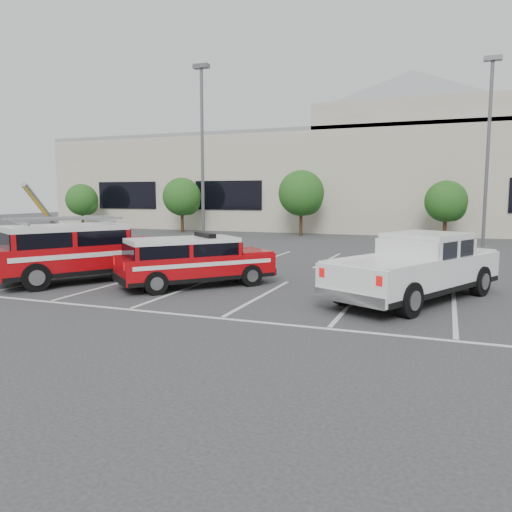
{
  "coord_description": "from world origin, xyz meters",
  "views": [
    {
      "loc": [
        5.11,
        -13.74,
        3.03
      ],
      "look_at": [
        -0.65,
        1.31,
        1.05
      ],
      "focal_mm": 35.0,
      "sensor_mm": 36.0,
      "label": 1
    }
  ],
  "objects_px": {
    "fire_chief_suv": "(193,265)",
    "white_pickup": "(417,274)",
    "light_pole_left": "(202,157)",
    "tree_mid_right": "(447,203)",
    "tree_mid_left": "(303,195)",
    "convention_building": "(389,176)",
    "tree_far_left": "(83,201)",
    "ladder_suv": "(79,256)",
    "light_pole_mid": "(488,154)",
    "tree_left": "(183,198)",
    "utility_rig": "(33,245)"
  },
  "relations": [
    {
      "from": "light_pole_left",
      "to": "fire_chief_suv",
      "type": "relative_size",
      "value": 2.06
    },
    {
      "from": "tree_mid_left",
      "to": "ladder_suv",
      "type": "bearing_deg",
      "value": -95.29
    },
    {
      "from": "tree_mid_right",
      "to": "light_pole_left",
      "type": "bearing_deg",
      "value": -142.5
    },
    {
      "from": "fire_chief_suv",
      "to": "utility_rig",
      "type": "xyz_separation_m",
      "value": [
        -10.02,
        3.17,
        -0.01
      ]
    },
    {
      "from": "tree_far_left",
      "to": "light_pole_left",
      "type": "height_order",
      "value": "light_pole_left"
    },
    {
      "from": "white_pickup",
      "to": "ladder_suv",
      "type": "height_order",
      "value": "ladder_suv"
    },
    {
      "from": "tree_far_left",
      "to": "light_pole_left",
      "type": "relative_size",
      "value": 0.39
    },
    {
      "from": "convention_building",
      "to": "fire_chief_suv",
      "type": "height_order",
      "value": "convention_building"
    },
    {
      "from": "tree_mid_left",
      "to": "tree_mid_right",
      "type": "xyz_separation_m",
      "value": [
        10.0,
        -0.0,
        -0.54
      ]
    },
    {
      "from": "tree_mid_left",
      "to": "light_pole_left",
      "type": "xyz_separation_m",
      "value": [
        -3.09,
        -10.05,
        2.14
      ]
    },
    {
      "from": "light_pole_mid",
      "to": "white_pickup",
      "type": "height_order",
      "value": "light_pole_mid"
    },
    {
      "from": "light_pole_mid",
      "to": "tree_mid_right",
      "type": "bearing_deg",
      "value": 107.52
    },
    {
      "from": "tree_left",
      "to": "tree_mid_left",
      "type": "distance_m",
      "value": 10.0
    },
    {
      "from": "white_pickup",
      "to": "fire_chief_suv",
      "type": "bearing_deg",
      "value": -150.19
    },
    {
      "from": "tree_far_left",
      "to": "white_pickup",
      "type": "distance_m",
      "value": 35.98
    },
    {
      "from": "tree_mid_right",
      "to": "light_pole_left",
      "type": "xyz_separation_m",
      "value": [
        -13.09,
        -10.05,
        2.68
      ]
    },
    {
      "from": "tree_mid_left",
      "to": "fire_chief_suv",
      "type": "height_order",
      "value": "tree_mid_left"
    },
    {
      "from": "convention_building",
      "to": "tree_mid_left",
      "type": "height_order",
      "value": "convention_building"
    },
    {
      "from": "tree_mid_left",
      "to": "ladder_suv",
      "type": "distance_m",
      "value": 21.98
    },
    {
      "from": "tree_left",
      "to": "fire_chief_suv",
      "type": "relative_size",
      "value": 0.89
    },
    {
      "from": "convention_building",
      "to": "tree_far_left",
      "type": "xyz_separation_m",
      "value": [
        -25.09,
        -9.82,
        -2.22
      ]
    },
    {
      "from": "light_pole_mid",
      "to": "fire_chief_suv",
      "type": "bearing_deg",
      "value": -122.5
    },
    {
      "from": "fire_chief_suv",
      "to": "white_pickup",
      "type": "bearing_deg",
      "value": 45.23
    },
    {
      "from": "light_pole_left",
      "to": "white_pickup",
      "type": "xyz_separation_m",
      "value": [
        12.36,
        -10.8,
        -4.42
      ]
    },
    {
      "from": "tree_mid_left",
      "to": "light_pole_left",
      "type": "height_order",
      "value": "light_pole_left"
    },
    {
      "from": "light_pole_left",
      "to": "tree_mid_right",
      "type": "bearing_deg",
      "value": 37.5
    },
    {
      "from": "tree_far_left",
      "to": "tree_left",
      "type": "height_order",
      "value": "tree_left"
    },
    {
      "from": "tree_left",
      "to": "tree_mid_left",
      "type": "bearing_deg",
      "value": 0.0
    },
    {
      "from": "convention_building",
      "to": "tree_mid_left",
      "type": "xyz_separation_m",
      "value": [
        -5.09,
        -9.82,
        -1.68
      ]
    },
    {
      "from": "tree_left",
      "to": "white_pickup",
      "type": "distance_m",
      "value": 28.46
    },
    {
      "from": "fire_chief_suv",
      "to": "ladder_suv",
      "type": "xyz_separation_m",
      "value": [
        -4.24,
        -0.54,
        0.18
      ]
    },
    {
      "from": "tree_far_left",
      "to": "white_pickup",
      "type": "height_order",
      "value": "tree_far_left"
    },
    {
      "from": "tree_far_left",
      "to": "tree_left",
      "type": "xyz_separation_m",
      "value": [
        10.0,
        0.0,
        0.27
      ]
    },
    {
      "from": "tree_mid_left",
      "to": "light_pole_left",
      "type": "distance_m",
      "value": 10.73
    },
    {
      "from": "light_pole_mid",
      "to": "tree_left",
      "type": "bearing_deg",
      "value": 164.57
    },
    {
      "from": "ladder_suv",
      "to": "utility_rig",
      "type": "height_order",
      "value": "utility_rig"
    },
    {
      "from": "tree_mid_right",
      "to": "ladder_suv",
      "type": "xyz_separation_m",
      "value": [
        -12.02,
        -21.79,
        -1.6
      ]
    },
    {
      "from": "light_pole_left",
      "to": "ladder_suv",
      "type": "bearing_deg",
      "value": -84.78
    },
    {
      "from": "ladder_suv",
      "to": "utility_rig",
      "type": "xyz_separation_m",
      "value": [
        -5.78,
        3.71,
        -0.18
      ]
    },
    {
      "from": "ladder_suv",
      "to": "utility_rig",
      "type": "distance_m",
      "value": 6.87
    },
    {
      "from": "tree_left",
      "to": "fire_chief_suv",
      "type": "bearing_deg",
      "value": -60.09
    },
    {
      "from": "light_pole_mid",
      "to": "white_pickup",
      "type": "relative_size",
      "value": 1.56
    },
    {
      "from": "white_pickup",
      "to": "utility_rig",
      "type": "relative_size",
      "value": 1.35
    },
    {
      "from": "tree_far_left",
      "to": "fire_chief_suv",
      "type": "bearing_deg",
      "value": -43.71
    },
    {
      "from": "tree_mid_left",
      "to": "ladder_suv",
      "type": "xyz_separation_m",
      "value": [
        -2.02,
        -21.79,
        -2.14
      ]
    },
    {
      "from": "convention_building",
      "to": "tree_far_left",
      "type": "bearing_deg",
      "value": -158.63
    },
    {
      "from": "tree_mid_right",
      "to": "light_pole_mid",
      "type": "height_order",
      "value": "light_pole_mid"
    },
    {
      "from": "convention_building",
      "to": "ladder_suv",
      "type": "distance_m",
      "value": 32.62
    },
    {
      "from": "light_pole_left",
      "to": "white_pickup",
      "type": "height_order",
      "value": "light_pole_left"
    },
    {
      "from": "convention_building",
      "to": "tree_far_left",
      "type": "distance_m",
      "value": 27.03
    }
  ]
}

